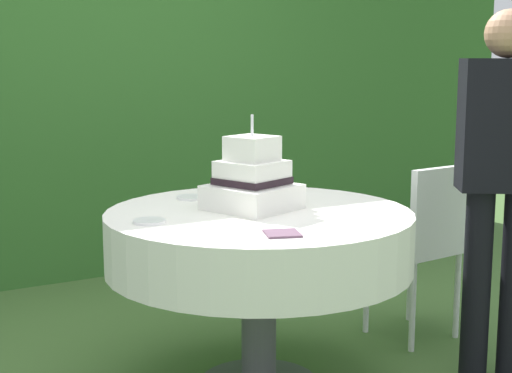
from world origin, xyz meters
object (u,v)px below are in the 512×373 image
object	(u,v)px
cake_table	(259,241)
garden_chair	(425,235)
serving_plate_far	(192,197)
standing_person	(502,172)
napkin_stack	(282,233)
serving_plate_near	(149,221)
wedding_cake	(253,182)

from	to	relation	value
cake_table	garden_chair	bearing A→B (deg)	4.25
serving_plate_far	standing_person	bearing A→B (deg)	-38.90
cake_table	napkin_stack	bearing A→B (deg)	-108.76
standing_person	napkin_stack	bearing A→B (deg)	177.95
serving_plate_near	garden_chair	size ratio (longest dim) A/B	0.14
serving_plate_near	napkin_stack	world-z (taller)	serving_plate_near
napkin_stack	garden_chair	size ratio (longest dim) A/B	0.14
wedding_cake	serving_plate_far	world-z (taller)	wedding_cake
wedding_cake	serving_plate_far	bearing A→B (deg)	110.83
napkin_stack	serving_plate_near	bearing A→B (deg)	128.68
napkin_stack	garden_chair	xyz separation A→B (m)	(1.13, 0.48, -0.24)
wedding_cake	garden_chair	world-z (taller)	wedding_cake
napkin_stack	serving_plate_far	bearing A→B (deg)	88.75
cake_table	garden_chair	size ratio (longest dim) A/B	1.44
serving_plate_far	standing_person	xyz separation A→B (m)	(1.05, -0.84, 0.15)
serving_plate_near	serving_plate_far	xyz separation A→B (m)	(0.36, 0.38, 0.00)
serving_plate_near	standing_person	xyz separation A→B (m)	(1.40, -0.46, 0.15)
wedding_cake	standing_person	distance (m)	1.05
napkin_stack	garden_chair	distance (m)	1.25
serving_plate_near	garden_chair	bearing A→B (deg)	2.23
serving_plate_far	standing_person	distance (m)	1.35
serving_plate_far	napkin_stack	bearing A→B (deg)	-91.25
garden_chair	serving_plate_far	bearing A→B (deg)	163.79
wedding_cake	serving_plate_near	distance (m)	0.50
serving_plate_near	wedding_cake	bearing A→B (deg)	5.23
cake_table	serving_plate_near	distance (m)	0.50
cake_table	standing_person	xyz separation A→B (m)	(0.93, -0.45, 0.28)
serving_plate_far	napkin_stack	xyz separation A→B (m)	(-0.02, -0.81, -0.00)
wedding_cake	standing_person	world-z (taller)	standing_person
cake_table	garden_chair	distance (m)	1.00
cake_table	napkin_stack	world-z (taller)	napkin_stack
serving_plate_near	napkin_stack	bearing A→B (deg)	-51.32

